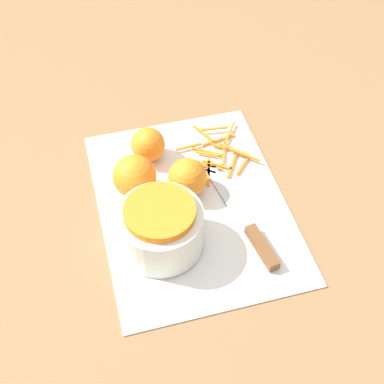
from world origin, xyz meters
TOP-DOWN VIEW (x-y plane):
  - ground_plane at (0.00, 0.00)m, footprint 4.00×4.00m
  - cutting_board at (0.00, 0.00)m, footprint 0.44×0.33m
  - bowl_speckled at (-0.07, 0.07)m, footprint 0.14×0.14m
  - knife at (-0.10, -0.08)m, footprint 0.25×0.06m
  - orange_left at (0.05, 0.09)m, footprint 0.08×0.08m
  - orange_right at (0.13, 0.05)m, footprint 0.07×0.07m
  - orange_back at (0.03, -0.00)m, footprint 0.07×0.07m
  - peel_pile at (0.11, -0.08)m, footprint 0.16×0.15m

SIDE VIEW (x-z plane):
  - ground_plane at x=0.00m, z-range 0.00..0.00m
  - cutting_board at x=0.00m, z-range 0.00..0.01m
  - peel_pile at x=0.11m, z-range 0.00..0.01m
  - knife at x=-0.10m, z-range 0.00..0.02m
  - orange_right at x=0.13m, z-range 0.01..0.07m
  - orange_back at x=0.03m, z-range 0.01..0.08m
  - orange_left at x=0.05m, z-range 0.01..0.09m
  - bowl_speckled at x=-0.07m, z-range 0.00..0.10m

